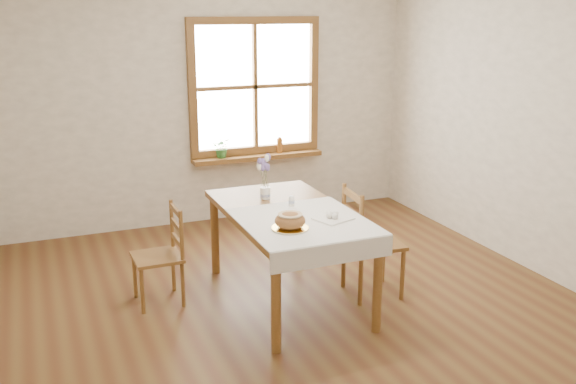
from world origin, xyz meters
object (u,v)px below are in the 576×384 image
chair_left (157,256)px  chair_right (373,241)px  bread_plate (290,228)px  dining_table (288,221)px  flower_vase (265,194)px

chair_left → chair_right: chair_right is taller
chair_left → bread_plate: bearing=45.3°
dining_table → chair_left: bearing=160.7°
chair_left → bread_plate: 1.18m
dining_table → bread_plate: bread_plate is taller
dining_table → chair_right: 0.73m
dining_table → bread_plate: (-0.16, -0.44, 0.10)m
chair_left → chair_right: bearing=72.4°
chair_left → bread_plate: (0.81, -0.78, 0.37)m
bread_plate → flower_vase: size_ratio=2.71×
dining_table → flower_vase: (-0.06, 0.35, 0.13)m
dining_table → chair_right: bearing=-12.9°
chair_right → flower_vase: (-0.74, 0.51, 0.34)m
chair_left → flower_vase: (0.92, 0.01, 0.40)m
chair_right → bread_plate: chair_right is taller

